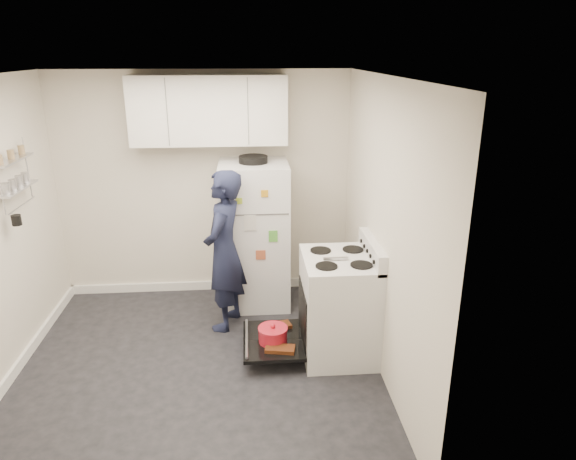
{
  "coord_description": "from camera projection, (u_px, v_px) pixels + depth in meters",
  "views": [
    {
      "loc": [
        0.48,
        -3.98,
        2.69
      ],
      "look_at": [
        0.85,
        0.65,
        1.05
      ],
      "focal_mm": 32.0,
      "sensor_mm": 36.0,
      "label": 1
    }
  ],
  "objects": [
    {
      "name": "person",
      "position": [
        224.0,
        251.0,
        5.05
      ],
      "size": [
        0.55,
        0.68,
        1.63
      ],
      "primitive_type": "imported",
      "rotation": [
        0.0,
        0.0,
        -1.87
      ],
      "color": "#171B33",
      "rests_on": "ground"
    },
    {
      "name": "open_oven_door",
      "position": [
        273.0,
        338.0,
        4.72
      ],
      "size": [
        0.55,
        0.7,
        0.22
      ],
      "color": "black",
      "rests_on": "ground"
    },
    {
      "name": "upper_cabinets",
      "position": [
        209.0,
        110.0,
        5.26
      ],
      "size": [
        1.6,
        0.33,
        0.7
      ],
      "primitive_type": "cube",
      "color": "silver",
      "rests_on": "room"
    },
    {
      "name": "wall_shelf_rack",
      "position": [
        14.0,
        175.0,
        4.39
      ],
      "size": [
        0.14,
        0.6,
        0.61
      ],
      "color": "#B2B2B7",
      "rests_on": "room"
    },
    {
      "name": "electric_range",
      "position": [
        337.0,
        307.0,
        4.68
      ],
      "size": [
        0.66,
        0.76,
        1.1
      ],
      "color": "silver",
      "rests_on": "ground"
    },
    {
      "name": "room",
      "position": [
        188.0,
        240.0,
        4.23
      ],
      "size": [
        3.21,
        3.21,
        2.51
      ],
      "color": "black",
      "rests_on": "ground"
    },
    {
      "name": "refrigerator",
      "position": [
        255.0,
        234.0,
        5.55
      ],
      "size": [
        0.72,
        0.74,
        1.65
      ],
      "color": "silver",
      "rests_on": "ground"
    }
  ]
}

